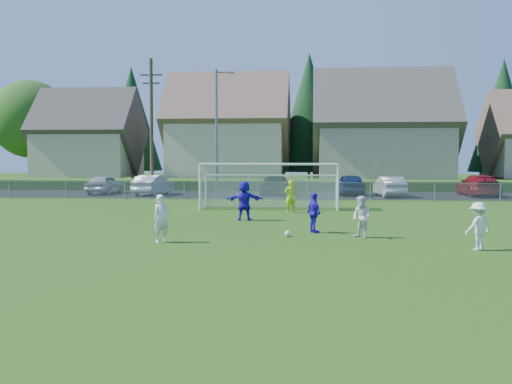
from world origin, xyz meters
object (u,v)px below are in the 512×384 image
car_e (350,184)px  car_f (389,187)px  car_a (105,184)px  car_b (153,185)px  player_white_c (478,226)px  player_blue_b (244,200)px  goalkeeper (290,196)px  player_blue_a (314,213)px  car_g (478,185)px  player_white_b (362,217)px  car_d (276,185)px  soccer_ball (288,234)px  soccer_goal (270,179)px  player_white_a (162,218)px

car_e → car_f: car_e is taller
car_a → car_b: car_b is taller
player_white_c → car_f: (0.39, 24.01, -0.03)m
car_e → player_blue_b: bearing=68.7°
goalkeeper → car_b: goalkeeper is taller
player_blue_a → car_g: bearing=-56.6°
player_white_b → car_d: player_white_b is taller
player_white_b → player_white_c: bearing=12.8°
car_e → soccer_ball: bearing=77.9°
car_b → player_white_c: bearing=132.4°
goalkeeper → car_f: 14.03m
player_white_b → car_b: bearing=169.9°
soccer_ball → player_blue_b: size_ratio=0.12×
car_d → soccer_goal: soccer_goal is taller
car_b → player_blue_b: bearing=125.4°
soccer_ball → goalkeeper: bearing=91.4°
soccer_ball → car_e: size_ratio=0.05×
player_white_b → car_e: 23.04m
goalkeeper → car_e: 14.35m
player_white_a → goalkeeper: bearing=27.9°
player_white_c → player_blue_a: (-4.99, 3.66, 0.01)m
car_a → player_white_b: bearing=131.3°
player_white_a → goalkeeper: 11.56m
player_white_b → car_a: size_ratio=0.35×
goalkeeper → car_e: goalkeeper is taller
player_white_c → car_e: size_ratio=0.32×
player_white_b → player_blue_b: size_ratio=0.83×
player_blue_b → car_g: player_blue_b is taller
car_b → car_f: size_ratio=1.04×
car_d → soccer_goal: bearing=96.1°
player_white_a → car_b: 24.36m
car_g → player_white_c: bearing=74.3°
player_blue_a → car_a: bearing=8.3°
soccer_ball → car_b: bearing=116.3°
car_d → car_e: car_e is taller
player_blue_b → goalkeeper: (1.92, 3.87, -0.07)m
soccer_ball → car_f: bearing=73.6°
player_white_b → player_blue_a: 2.08m
car_b → car_d: 9.06m
goalkeeper → car_a: 19.69m
player_blue_b → car_f: (8.47, 16.28, -0.18)m
car_b → car_g: bearing=-169.8°
car_e → soccer_goal: 12.79m
car_b → car_d: (8.98, 1.19, -0.04)m
soccer_ball → goalkeeper: size_ratio=0.13×
soccer_ball → car_d: car_d is taller
car_a → car_b: 4.02m
car_d → car_b: bearing=12.1°
car_f → car_e: bearing=-34.0°
car_b → car_f: car_b is taller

